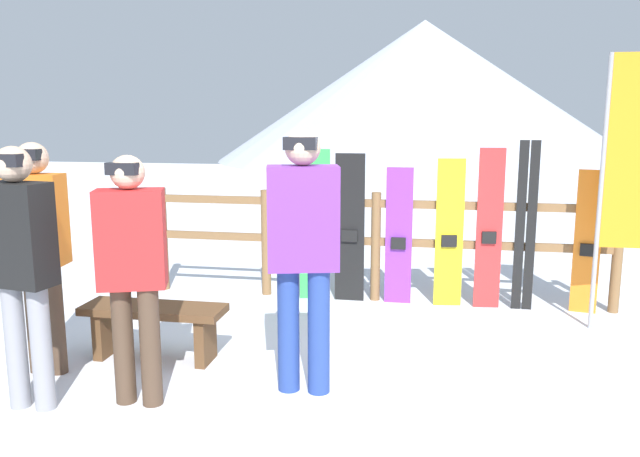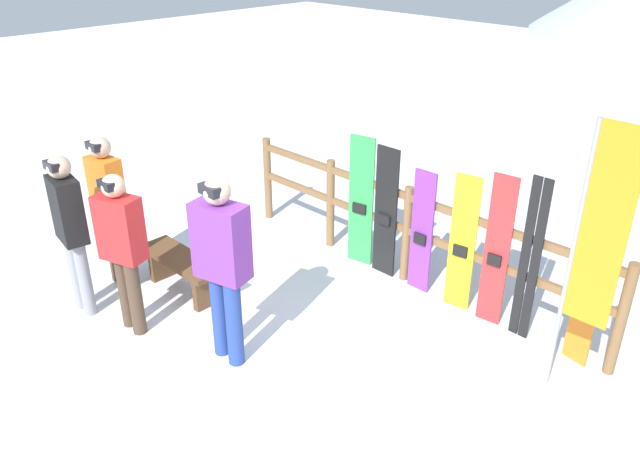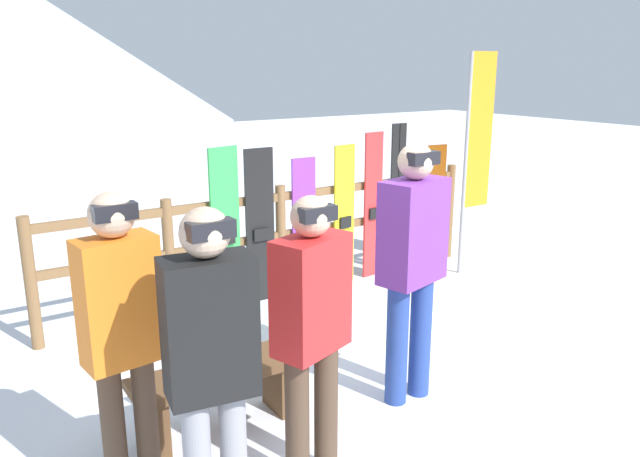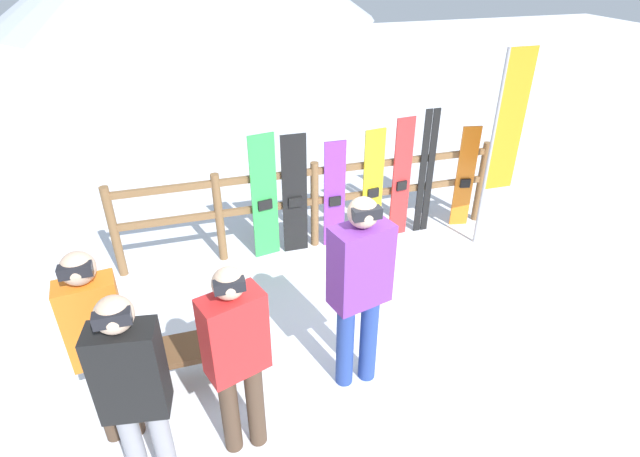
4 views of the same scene
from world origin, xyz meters
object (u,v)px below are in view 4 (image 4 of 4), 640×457
snowboard_red (401,179)px  ski_pair_black (426,173)px  person_red (236,352)px  snowboard_black_stripe (295,196)px  person_orange (98,337)px  snowboard_orange (465,178)px  person_purple (360,284)px  snowboard_green (264,198)px  snowboard_yellow (373,187)px  bench (203,353)px  person_black (134,389)px  snowboard_purple (334,195)px  rental_flag (503,133)px

snowboard_red → ski_pair_black: (0.34, 0.00, 0.04)m
person_red → snowboard_black_stripe: (1.06, 2.62, -0.20)m
person_orange → snowboard_orange: 4.85m
person_purple → snowboard_green: bearing=98.9°
ski_pair_black → snowboard_black_stripe: bearing=-179.9°
snowboard_black_stripe → person_purple: bearing=-90.5°
snowboard_yellow → snowboard_red: size_ratio=0.93×
bench → person_purple: (1.28, -0.36, 0.74)m
person_black → snowboard_green: bearing=64.2°
snowboard_purple → person_black: bearing=-128.4°
person_red → snowboard_black_stripe: person_red is taller
person_orange → rental_flag: 4.75m
bench → snowboard_green: snowboard_green is taller
snowboard_purple → snowboard_green: bearing=180.0°
bench → snowboard_purple: bearing=46.1°
person_purple → snowboard_yellow: person_purple is taller
person_black → snowboard_red: bearing=42.0°
person_orange → rental_flag: bearing=22.2°
person_red → snowboard_purple: bearing=59.1°
snowboard_black_stripe → snowboard_purple: (0.50, -0.00, -0.07)m
person_black → snowboard_yellow: bearing=45.8°
bench → person_red: person_red is taller
snowboard_red → snowboard_orange: 0.93m
bench → person_red: (0.23, -0.75, 0.65)m
person_orange → snowboard_green: (1.61, 2.26, -0.24)m
person_black → snowboard_black_stripe: (1.72, 2.81, -0.25)m
snowboard_purple → rental_flag: (1.90, -0.48, 0.76)m
snowboard_purple → snowboard_red: 0.89m
snowboard_orange → rental_flag: rental_flag is taller
snowboard_black_stripe → snowboard_orange: snowboard_black_stripe is taller
ski_pair_black → rental_flag: 1.03m
snowboard_red → ski_pair_black: ski_pair_black is taller
person_black → snowboard_purple: size_ratio=1.23×
snowboard_black_stripe → ski_pair_black: bearing=0.1°
person_black → snowboard_yellow: (2.73, 2.81, -0.27)m
person_black → person_purple: bearing=18.6°
snowboard_yellow → snowboard_purple: bearing=-180.0°
snowboard_green → snowboard_purple: size_ratio=1.12×
person_purple → snowboard_orange: size_ratio=1.29×
snowboard_yellow → rental_flag: 1.64m
person_purple → snowboard_green: size_ratio=1.15×
snowboard_green → person_orange: bearing=-125.4°
person_black → snowboard_yellow: 3.92m
bench → snowboard_green: bearing=63.6°
snowboard_red → rental_flag: rental_flag is taller
snowboard_yellow → snowboard_red: (0.38, 0.00, 0.05)m
person_purple → snowboard_yellow: (1.02, 2.23, -0.31)m
snowboard_red → bench: bearing=-145.1°
person_purple → snowboard_black_stripe: bearing=89.5°
person_red → snowboard_yellow: size_ratio=1.11×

